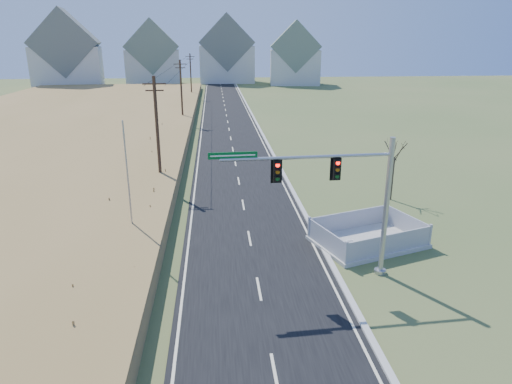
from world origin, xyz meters
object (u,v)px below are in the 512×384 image
object	(u,v)px
traffic_signal_mast	(351,195)
open_sign	(349,245)
fence_enclosure	(368,239)
flagpole	(130,196)
bare_tree	(395,150)

from	to	relation	value
traffic_signal_mast	open_sign	bearing A→B (deg)	68.20
fence_enclosure	open_sign	bearing A→B (deg)	-171.52
fence_enclosure	flagpole	size ratio (longest dim) A/B	0.96
traffic_signal_mast	flagpole	world-z (taller)	flagpole
traffic_signal_mast	fence_enclosure	distance (m)	6.04
traffic_signal_mast	bare_tree	world-z (taller)	traffic_signal_mast
traffic_signal_mast	fence_enclosure	world-z (taller)	traffic_signal_mast
fence_enclosure	flagpole	distance (m)	14.32
flagpole	bare_tree	distance (m)	19.37
traffic_signal_mast	fence_enclosure	xyz separation A→B (m)	(2.37, 3.69, -4.16)
fence_enclosure	traffic_signal_mast	bearing A→B (deg)	-141.54
bare_tree	traffic_signal_mast	bearing A→B (deg)	-120.69
fence_enclosure	flagpole	xyz separation A→B (m)	(-14.00, 1.40, 2.68)
traffic_signal_mast	open_sign	world-z (taller)	traffic_signal_mast
open_sign	bare_tree	bearing A→B (deg)	46.56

